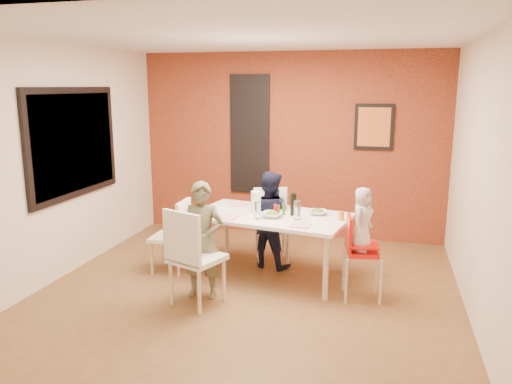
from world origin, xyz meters
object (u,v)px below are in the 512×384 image
(chair_near, at_px, (191,253))
(chair_left, at_px, (176,232))
(wine_bottle, at_px, (293,204))
(toddler, at_px, (362,219))
(child_near, at_px, (202,240))
(child_far, at_px, (269,219))
(chair_far, at_px, (271,221))
(dining_table, at_px, (270,220))
(paper_towel_roll, at_px, (256,202))
(high_chair, at_px, (359,249))

(chair_near, relative_size, chair_left, 1.15)
(wine_bottle, bearing_deg, toddler, -27.56)
(toddler, bearing_deg, child_near, 122.57)
(child_far, bearing_deg, chair_far, -69.01)
(dining_table, distance_m, toddler, 1.15)
(child_near, xyz_separation_m, paper_towel_roll, (0.37, 0.82, 0.25))
(chair_left, height_order, paper_towel_roll, paper_towel_roll)
(dining_table, relative_size, toddler, 2.88)
(chair_left, bearing_deg, toddler, 82.94)
(child_far, height_order, toddler, child_far)
(chair_far, height_order, chair_left, chair_far)
(toddler, bearing_deg, paper_towel_roll, 90.20)
(high_chair, xyz_separation_m, paper_towel_roll, (-1.23, 0.42, 0.33))
(chair_near, distance_m, wine_bottle, 1.39)
(chair_left, bearing_deg, dining_table, 97.46)
(child_near, distance_m, paper_towel_roll, 0.93)
(dining_table, bearing_deg, chair_near, -119.20)
(chair_left, relative_size, paper_towel_roll, 3.41)
(chair_far, distance_m, wine_bottle, 0.72)
(chair_left, relative_size, toddler, 1.32)
(high_chair, height_order, child_near, child_near)
(dining_table, distance_m, chair_far, 0.56)
(chair_far, xyz_separation_m, child_near, (-0.44, -1.32, 0.10))
(toddler, bearing_deg, dining_table, 88.57)
(chair_far, distance_m, high_chair, 1.48)
(child_near, relative_size, toddler, 1.86)
(toddler, bearing_deg, chair_near, 130.06)
(chair_near, xyz_separation_m, paper_towel_roll, (0.40, 1.06, 0.30))
(chair_left, relative_size, child_far, 0.74)
(dining_table, bearing_deg, toddler, -20.03)
(child_far, xyz_separation_m, paper_towel_roll, (-0.10, -0.27, 0.27))
(high_chair, relative_size, toddler, 1.33)
(child_near, bearing_deg, child_far, 62.23)
(dining_table, relative_size, wine_bottle, 7.36)
(dining_table, bearing_deg, high_chair, -20.73)
(dining_table, distance_m, high_chair, 1.13)
(chair_near, relative_size, paper_towel_roll, 3.91)
(chair_far, xyz_separation_m, wine_bottle, (0.38, -0.50, 0.35))
(dining_table, bearing_deg, chair_far, 101.81)
(chair_far, bearing_deg, child_near, -128.19)
(chair_near, relative_size, chair_far, 1.09)
(chair_near, height_order, chair_far, chair_near)
(child_far, xyz_separation_m, wine_bottle, (0.35, -0.26, 0.27))
(high_chair, height_order, wine_bottle, wine_bottle)
(dining_table, relative_size, child_near, 1.54)
(dining_table, distance_m, wine_bottle, 0.33)
(chair_far, height_order, paper_towel_roll, paper_towel_roll)
(chair_near, relative_size, toddler, 1.52)
(chair_far, relative_size, child_near, 0.74)
(child_far, distance_m, toddler, 1.36)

